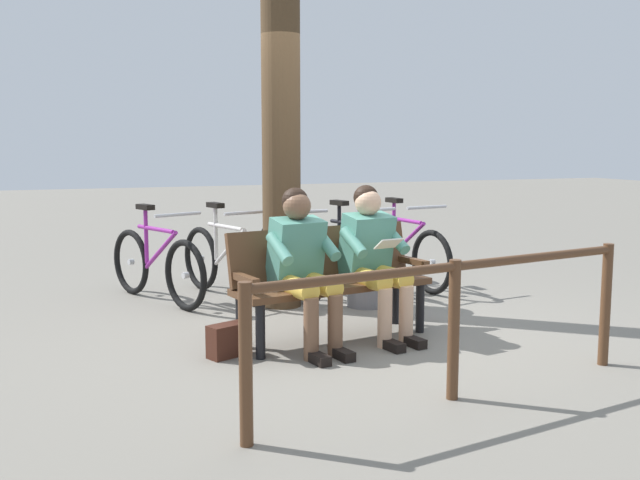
{
  "coord_description": "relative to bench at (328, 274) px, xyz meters",
  "views": [
    {
      "loc": [
        2.38,
        5.36,
        1.54
      ],
      "look_at": [
        0.3,
        -0.12,
        0.75
      ],
      "focal_mm": 41.09,
      "sensor_mm": 36.0,
      "label": 1
    }
  ],
  "objects": [
    {
      "name": "bench",
      "position": [
        0.0,
        0.0,
        0.0
      ],
      "size": [
        1.66,
        0.75,
        0.87
      ],
      "rotation": [
        0.0,
        0.0,
        0.17
      ],
      "color": "#51331E",
      "rests_on": "ground"
    },
    {
      "name": "bicycle_orange",
      "position": [
        -1.52,
        -1.67,
        -0.15
      ],
      "size": [
        0.48,
        1.67,
        0.94
      ],
      "rotation": [
        0.0,
        0.0,
        1.7
      ],
      "color": "black",
      "rests_on": "ground"
    },
    {
      "name": "ground_plane",
      "position": [
        -0.31,
        -0.1,
        -0.51
      ],
      "size": [
        40.0,
        40.0,
        0.0
      ],
      "primitive_type": "plane",
      "color": "slate"
    },
    {
      "name": "bicycle_silver",
      "position": [
        1.07,
        -1.8,
        -0.15
      ],
      "size": [
        0.72,
        1.58,
        0.94
      ],
      "rotation": [
        0.0,
        0.0,
        1.95
      ],
      "color": "black",
      "rests_on": "ground"
    },
    {
      "name": "handbag",
      "position": [
        0.87,
        0.23,
        -0.39
      ],
      "size": [
        0.33,
        0.24,
        0.24
      ],
      "primitive_type": "cube",
      "rotation": [
        0.0,
        0.0,
        0.39
      ],
      "color": "#3F1E14",
      "rests_on": "ground"
    },
    {
      "name": "railing_fence",
      "position": [
        -0.18,
        1.57,
        0.07
      ],
      "size": [
        2.75,
        0.52,
        0.85
      ],
      "rotation": [
        0.0,
        0.0,
        0.17
      ],
      "color": "#51331E",
      "rests_on": "ground"
    },
    {
      "name": "litter_bin",
      "position": [
        -0.75,
        -0.91,
        -0.1
      ],
      "size": [
        0.39,
        0.39,
        0.82
      ],
      "color": "slate",
      "rests_on": "ground"
    },
    {
      "name": "person_companion",
      "position": [
        0.29,
        0.22,
        0.16
      ],
      "size": [
        0.54,
        0.81,
        1.2
      ],
      "rotation": [
        0.0,
        0.0,
        0.17
      ],
      "color": "#4C8C7A",
      "rests_on": "ground"
    },
    {
      "name": "tree_trunk",
      "position": [
        -0.01,
        -1.2,
        1.21
      ],
      "size": [
        0.36,
        0.36,
        3.42
      ],
      "primitive_type": "cylinder",
      "color": "#4C3823",
      "rests_on": "ground"
    },
    {
      "name": "bicycle_blue",
      "position": [
        -0.86,
        -1.58,
        -0.15
      ],
      "size": [
        0.58,
        1.64,
        0.94
      ],
      "rotation": [
        0.0,
        0.0,
        1.83
      ],
      "color": "black",
      "rests_on": "ground"
    },
    {
      "name": "bicycle_black",
      "position": [
        -0.22,
        -1.67,
        -0.15
      ],
      "size": [
        0.48,
        1.68,
        0.94
      ],
      "rotation": [
        0.0,
        0.0,
        1.64
      ],
      "color": "black",
      "rests_on": "ground"
    },
    {
      "name": "bicycle_purple",
      "position": [
        0.4,
        -1.75,
        -0.15
      ],
      "size": [
        0.62,
        1.63,
        0.94
      ],
      "rotation": [
        0.0,
        0.0,
        1.86
      ],
      "color": "black",
      "rests_on": "ground"
    },
    {
      "name": "person_reading",
      "position": [
        -0.34,
        0.11,
        0.16
      ],
      "size": [
        0.54,
        0.81,
        1.2
      ],
      "rotation": [
        0.0,
        0.0,
        0.17
      ],
      "color": "#4C8C7A",
      "rests_on": "ground"
    }
  ]
}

